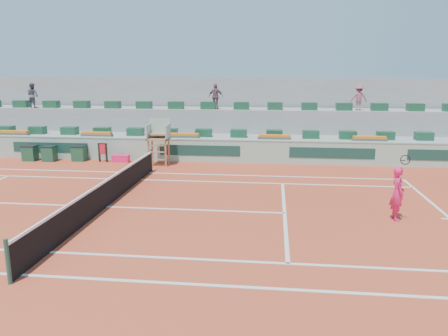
# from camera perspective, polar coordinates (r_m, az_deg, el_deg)

# --- Properties ---
(ground) EXTENTS (90.00, 90.00, 0.00)m
(ground) POSITION_cam_1_polar(r_m,az_deg,el_deg) (16.44, -15.07, -4.92)
(ground) COLOR #A63920
(ground) RESTS_ON ground
(seating_tier_lower) EXTENTS (36.00, 4.00, 1.20)m
(seating_tier_lower) POSITION_cam_1_polar(r_m,az_deg,el_deg) (26.29, -6.65, 3.17)
(seating_tier_lower) COLOR #9A9A97
(seating_tier_lower) RESTS_ON ground
(seating_tier_upper) EXTENTS (36.00, 2.40, 2.60)m
(seating_tier_upper) POSITION_cam_1_polar(r_m,az_deg,el_deg) (27.74, -5.94, 5.12)
(seating_tier_upper) COLOR #9A9A97
(seating_tier_upper) RESTS_ON ground
(stadium_back_wall) EXTENTS (36.00, 0.40, 4.40)m
(stadium_back_wall) POSITION_cam_1_polar(r_m,az_deg,el_deg) (29.20, -5.30, 7.28)
(stadium_back_wall) COLOR #9A9A97
(stadium_back_wall) RESTS_ON ground
(player_bag) EXTENTS (0.90, 0.40, 0.40)m
(player_bag) POSITION_cam_1_polar(r_m,az_deg,el_deg) (24.36, -13.32, 1.23)
(player_bag) COLOR #F62068
(player_bag) RESTS_ON ground
(spectator_left) EXTENTS (0.90, 0.80, 1.54)m
(spectator_left) POSITION_cam_1_polar(r_m,az_deg,el_deg) (30.19, -23.71, 8.69)
(spectator_left) COLOR #53515F
(spectator_left) RESTS_ON seating_tier_upper
(spectator_mid) EXTENTS (0.91, 0.43, 1.52)m
(spectator_mid) POSITION_cam_1_polar(r_m,az_deg,el_deg) (26.41, -1.08, 9.31)
(spectator_mid) COLOR #6F4A57
(spectator_mid) RESTS_ON seating_tier_upper
(spectator_right) EXTENTS (0.98, 0.60, 1.47)m
(spectator_right) POSITION_cam_1_polar(r_m,az_deg,el_deg) (26.87, 17.20, 8.77)
(spectator_right) COLOR #964B5C
(spectator_right) RESTS_ON seating_tier_upper
(court_lines) EXTENTS (23.89, 11.09, 0.01)m
(court_lines) POSITION_cam_1_polar(r_m,az_deg,el_deg) (16.44, -15.07, -4.91)
(court_lines) COLOR silver
(court_lines) RESTS_ON ground
(tennis_net) EXTENTS (0.10, 11.97, 1.10)m
(tennis_net) POSITION_cam_1_polar(r_m,az_deg,el_deg) (16.30, -15.17, -3.15)
(tennis_net) COLOR black
(tennis_net) RESTS_ON ground
(advertising_hoarding) EXTENTS (36.00, 0.34, 1.26)m
(advertising_hoarding) POSITION_cam_1_polar(r_m,az_deg,el_deg) (24.17, -7.78, 2.41)
(advertising_hoarding) COLOR #93B9A6
(advertising_hoarding) RESTS_ON ground
(umpire_chair) EXTENTS (1.10, 0.90, 2.40)m
(umpire_chair) POSITION_cam_1_polar(r_m,az_deg,el_deg) (23.08, -8.51, 4.20)
(umpire_chair) COLOR #9F653C
(umpire_chair) RESTS_ON ground
(seat_row_lower) EXTENTS (32.90, 0.60, 0.44)m
(seat_row_lower) POSITION_cam_1_polar(r_m,az_deg,el_deg) (25.31, -7.16, 4.67)
(seat_row_lower) COLOR #18482D
(seat_row_lower) RESTS_ON seating_tier_lower
(seat_row_upper) EXTENTS (32.90, 0.60, 0.44)m
(seat_row_upper) POSITION_cam_1_polar(r_m,az_deg,el_deg) (27.00, -6.29, 8.16)
(seat_row_upper) COLOR #18482D
(seat_row_upper) RESTS_ON seating_tier_upper
(flower_planters) EXTENTS (26.80, 0.36, 0.28)m
(flower_planters) POSITION_cam_1_polar(r_m,az_deg,el_deg) (24.95, -10.94, 4.24)
(flower_planters) COLOR #505050
(flower_planters) RESTS_ON seating_tier_lower
(drink_cooler_a) EXTENTS (0.73, 0.63, 0.84)m
(drink_cooler_a) POSITION_cam_1_polar(r_m,az_deg,el_deg) (25.29, -18.39, 1.84)
(drink_cooler_a) COLOR #17462D
(drink_cooler_a) RESTS_ON ground
(drink_cooler_b) EXTENTS (0.71, 0.61, 0.84)m
(drink_cooler_b) POSITION_cam_1_polar(r_m,az_deg,el_deg) (25.78, -21.85, 1.77)
(drink_cooler_b) COLOR #17462D
(drink_cooler_b) RESTS_ON ground
(drink_cooler_c) EXTENTS (0.73, 0.63, 0.84)m
(drink_cooler_c) POSITION_cam_1_polar(r_m,az_deg,el_deg) (26.34, -24.00, 1.80)
(drink_cooler_c) COLOR #17462D
(drink_cooler_c) RESTS_ON ground
(towel_rack) EXTENTS (0.53, 0.09, 1.03)m
(towel_rack) POSITION_cam_1_polar(r_m,az_deg,el_deg) (24.58, -15.56, 2.16)
(towel_rack) COLOR black
(towel_rack) RESTS_ON ground
(tennis_player) EXTENTS (0.48, 0.90, 2.28)m
(tennis_player) POSITION_cam_1_polar(r_m,az_deg,el_deg) (15.40, 21.71, -3.06)
(tennis_player) COLOR #F62068
(tennis_player) RESTS_ON ground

